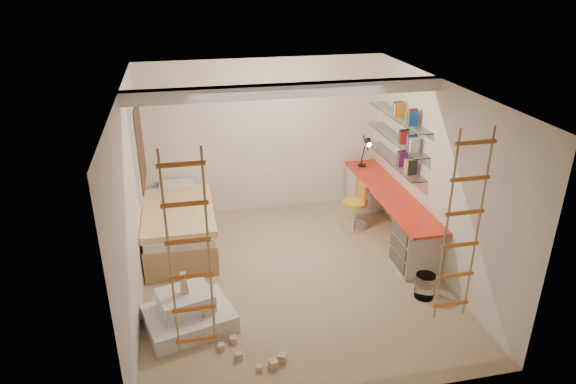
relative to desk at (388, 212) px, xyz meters
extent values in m
plane|color=#9A8463|center=(-1.72, -0.86, -0.40)|extent=(4.50, 4.50, 0.00)
cube|color=white|center=(-1.72, -0.56, 2.12)|extent=(4.00, 0.18, 0.16)
cube|color=white|center=(-3.69, 0.64, 1.15)|extent=(0.06, 1.15, 1.35)
cube|color=#4C2D1E|center=(-3.65, 0.64, 1.15)|extent=(0.02, 1.00, 1.20)
cylinder|color=white|center=(-0.15, -1.66, -0.24)|extent=(0.26, 0.26, 0.32)
cube|color=red|center=(0.00, -0.03, 0.33)|extent=(0.55, 2.80, 0.04)
cube|color=beige|center=(0.00, 1.07, -0.05)|extent=(0.52, 0.55, 0.71)
cube|color=beige|center=(0.00, -1.03, -0.05)|extent=(0.52, 0.55, 0.71)
cube|color=#4C4742|center=(-0.27, -1.03, 0.21)|extent=(0.02, 0.50, 0.18)
cube|color=#4C4742|center=(-0.27, -1.03, -0.01)|extent=(0.02, 0.50, 0.18)
cube|color=#4C4742|center=(-0.27, -1.03, -0.23)|extent=(0.02, 0.50, 0.18)
cube|color=white|center=(0.15, 0.27, 0.75)|extent=(0.25, 1.80, 0.01)
cube|color=white|center=(0.15, 0.27, 1.10)|extent=(0.25, 1.80, 0.01)
cube|color=white|center=(0.15, 0.27, 1.45)|extent=(0.25, 1.80, 0.01)
cube|color=#AD7F51|center=(-3.20, 0.37, -0.18)|extent=(1.00, 2.00, 0.45)
cube|color=white|center=(-3.20, 0.37, 0.11)|extent=(0.95, 1.95, 0.12)
cube|color=#FFA835|center=(-3.20, 0.22, 0.22)|extent=(1.02, 1.60, 0.10)
cube|color=white|center=(-3.20, 1.17, 0.23)|extent=(0.55, 0.35, 0.12)
cylinder|color=black|center=(-0.05, 1.12, 0.36)|extent=(0.14, 0.14, 0.02)
cylinder|color=black|center=(-0.05, 1.12, 0.55)|extent=(0.02, 0.15, 0.36)
cylinder|color=black|center=(-0.05, 1.02, 0.80)|extent=(0.02, 0.27, 0.20)
cone|color=black|center=(-0.05, 0.90, 0.85)|extent=(0.12, 0.14, 0.15)
cylinder|color=#FFEABF|center=(-0.05, 0.86, 0.82)|extent=(0.08, 0.04, 0.08)
cylinder|color=gold|center=(-0.42, 0.34, 0.04)|extent=(0.41, 0.41, 0.06)
cube|color=orange|center=(-0.32, 0.34, 0.22)|extent=(0.05, 0.31, 0.29)
cylinder|color=silver|center=(-0.42, 0.34, -0.16)|extent=(0.05, 0.05, 0.40)
cylinder|color=silver|center=(-0.42, 0.34, -0.38)|extent=(0.47, 0.47, 0.05)
cube|color=silver|center=(-3.14, -1.63, -0.30)|extent=(1.15, 1.00, 0.22)
cube|color=silver|center=(-3.17, -1.56, -0.08)|extent=(0.71, 0.63, 0.22)
cube|color=#CCB284|center=(-3.17, -1.56, 0.07)|extent=(0.10, 0.10, 0.08)
cube|color=#CCB284|center=(-3.17, -1.56, 0.15)|extent=(0.09, 0.09, 0.07)
cube|color=#CCB284|center=(-3.17, -1.56, 0.24)|extent=(0.07, 0.07, 0.12)
cube|color=#CCB284|center=(-2.94, -1.77, -0.16)|extent=(0.06, 0.06, 0.06)
cube|color=#CCB284|center=(-2.90, -1.51, -0.16)|extent=(0.06, 0.06, 0.06)
cube|color=#CCB284|center=(-3.38, -1.80, -0.16)|extent=(0.06, 0.06, 0.06)
cube|color=#CCB284|center=(-2.64, -2.29, -0.37)|extent=(0.07, 0.07, 0.07)
cube|color=#CCB284|center=(-2.81, -2.11, -0.37)|extent=(0.07, 0.07, 0.07)
cube|color=#CCB284|center=(-2.18, -2.43, -0.37)|extent=(0.07, 0.07, 0.07)
cube|color=#CCB284|center=(-2.45, -2.52, -0.37)|extent=(0.07, 0.07, 0.07)
cube|color=#CCB284|center=(-2.67, -2.03, -0.37)|extent=(0.07, 0.07, 0.07)
cube|color=#CCB284|center=(-2.30, -2.51, -0.37)|extent=(0.07, 0.07, 0.07)
cube|color=#262626|center=(0.15, 0.27, 0.86)|extent=(0.14, 0.58, 0.22)
cube|color=yellow|center=(0.15, 0.27, 1.21)|extent=(0.14, 0.46, 0.22)
cube|color=orange|center=(0.15, 0.27, 1.56)|extent=(0.14, 0.52, 0.22)
camera|label=1|loc=(-3.03, -6.69, 3.56)|focal=32.00mm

